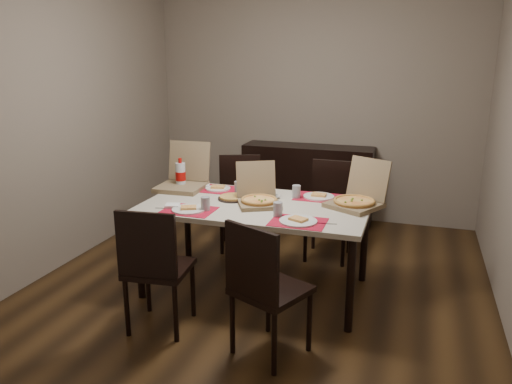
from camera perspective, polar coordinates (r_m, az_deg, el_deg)
ground at (r=4.44m, az=0.70°, el=-10.33°), size 3.80×4.00×0.02m
room_walls at (r=4.42m, az=2.50°, el=13.01°), size 3.84×4.02×2.62m
sideboard at (r=5.91m, az=5.88°, el=0.96°), size 1.50×0.40×0.90m
dining_table at (r=4.07m, az=0.00°, el=-2.26°), size 1.80×1.00×0.75m
chair_near_left at (r=3.57m, az=-11.49°, el=-8.14°), size 0.46×0.46×0.93m
chair_near_right at (r=3.21m, az=0.90°, el=-10.58°), size 0.56×0.56×0.93m
chair_far_left at (r=5.09m, az=-1.85°, el=-0.62°), size 0.54×0.54×0.93m
chair_far_right at (r=4.88m, az=8.49°, el=-1.49°), size 0.43×0.43×0.93m
setting_near_left at (r=3.91m, az=-7.45°, el=-1.79°), size 0.48×0.30×0.11m
setting_near_right at (r=3.64m, az=4.26°, el=-2.98°), size 0.49×0.30×0.11m
setting_far_left at (r=4.45m, az=-3.96°, el=0.47°), size 0.52×0.30×0.11m
setting_far_right at (r=4.24m, az=6.53°, el=-0.37°), size 0.49×0.30×0.11m
napkin_loose at (r=4.04m, az=0.46°, el=-1.28°), size 0.14×0.14×0.02m
pizza_box_center at (r=4.02m, az=0.28°, el=-0.68°), size 0.45×0.47×0.33m
pizza_box_right at (r=4.04m, az=11.42°, el=-0.85°), size 0.51×0.53×0.37m
pizza_box_left at (r=4.56m, az=-8.33°, el=1.22°), size 0.41×0.46×0.40m
faina_plate at (r=4.17m, az=-2.70°, el=-0.66°), size 0.25×0.25×0.03m
dip_bowl at (r=4.19m, az=1.94°, el=-0.59°), size 0.13×0.13×0.03m
soda_bottle at (r=4.55m, az=-8.61°, el=1.89°), size 0.09×0.09×0.28m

